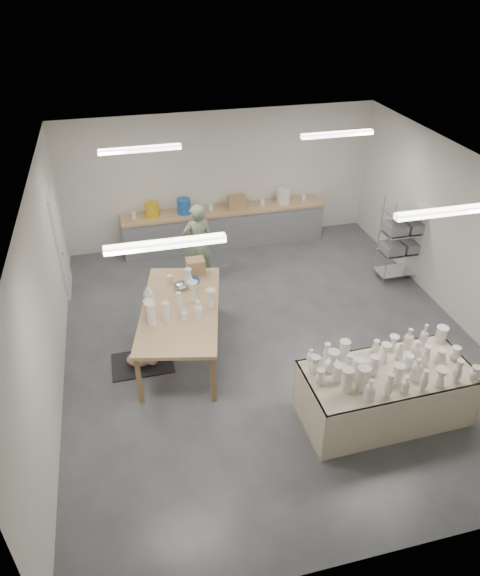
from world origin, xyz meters
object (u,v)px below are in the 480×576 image
object	(u,v)px
drying_table	(385,391)
work_table	(181,304)
red_stool	(197,261)
potter	(198,244)

from	to	relation	value
drying_table	work_table	distance (m)	3.43
red_stool	work_table	bearing A→B (deg)	-105.33
drying_table	potter	xyz separation A→B (m)	(-1.93, 4.34, 0.39)
potter	red_stool	distance (m)	0.61
drying_table	potter	bearing A→B (deg)	112.64
drying_table	work_table	xyz separation A→B (m)	(-2.58, 2.22, 0.46)
potter	red_stool	xyz separation A→B (m)	(0.00, 0.27, -0.55)
drying_table	red_stool	size ratio (longest dim) A/B	5.17
potter	red_stool	world-z (taller)	potter
work_table	potter	world-z (taller)	potter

